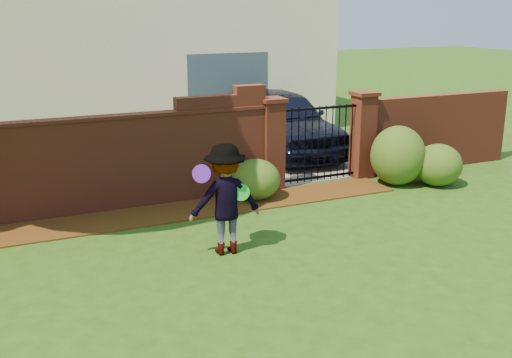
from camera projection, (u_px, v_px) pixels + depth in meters
name	position (u px, v px, depth m)	size (l,w,h in m)	color
ground	(241.00, 288.00, 8.20)	(80.00, 80.00, 0.01)	#244912
mulch_bed	(116.00, 220.00, 10.74)	(11.10, 1.08, 0.03)	#3C220A
brick_wall	(44.00, 168.00, 10.65)	(8.70, 0.31, 2.16)	maroon
brick_wall_return	(435.00, 132.00, 14.12)	(4.00, 0.25, 1.70)	maroon
pillar_left	(272.00, 143.00, 12.41)	(0.50, 0.50, 1.88)	maroon
pillar_right	(363.00, 134.00, 13.29)	(0.50, 0.50, 1.88)	maroon
iron_gate	(319.00, 144.00, 12.88)	(1.78, 0.03, 1.60)	black
driveway	(243.00, 145.00, 16.61)	(3.20, 8.00, 0.01)	gray
house	(112.00, 23.00, 18.25)	(12.40, 6.40, 6.30)	#F5EECD
car	(285.00, 123.00, 15.35)	(1.94, 4.82, 1.64)	black
shrub_left	(255.00, 180.00, 11.86)	(0.98, 0.98, 0.80)	#264C17
shrub_middle	(398.00, 156.00, 12.80)	(1.14, 1.14, 1.25)	#264C17
shrub_right	(438.00, 165.00, 12.79)	(0.99, 0.99, 0.88)	#264C17
man	(226.00, 200.00, 9.13)	(1.10, 0.63, 1.69)	gray
frisbee_purple	(201.00, 174.00, 8.76)	(0.27, 0.27, 0.02)	#6E21D0
frisbee_green	(241.00, 192.00, 9.05)	(0.26, 0.26, 0.02)	green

